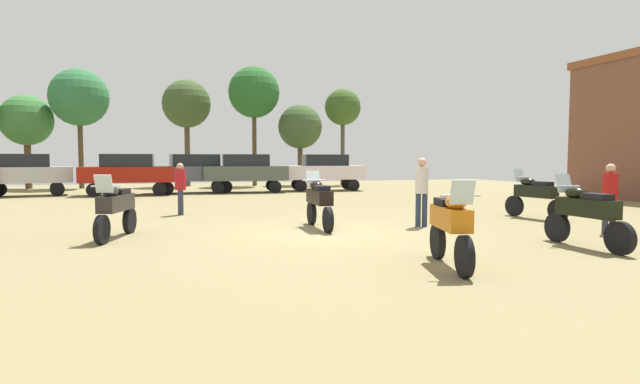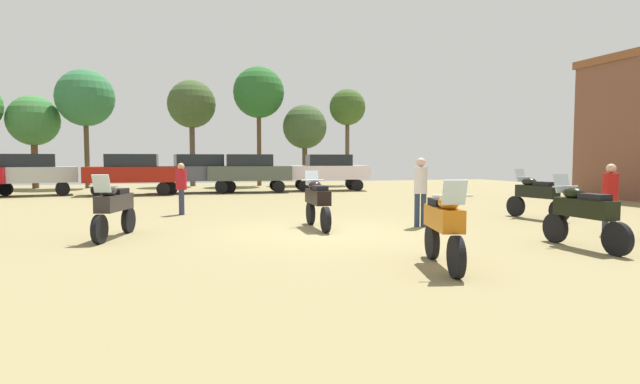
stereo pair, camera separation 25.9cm
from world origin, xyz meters
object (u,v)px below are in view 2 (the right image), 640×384
(car_4, at_px, (199,170))
(motorcycle_2, at_px, (583,213))
(person_1, at_px, (181,185))
(tree_3, at_px, (85,98))
(motorcycle_6, at_px, (536,195))
(car_2, at_px, (249,170))
(car_3, at_px, (28,171))
(tree_5, at_px, (192,105))
(car_1, at_px, (132,171))
(tree_1, at_px, (259,93))
(motorcycle_1, at_px, (444,224))
(person_3, at_px, (421,186))
(car_5, at_px, (329,170))
(tree_2, at_px, (33,121))
(person_2, at_px, (610,193))
(tree_4, at_px, (347,108))
(tree_9, at_px, (305,127))
(motorcycle_3, at_px, (317,200))
(motorcycle_9, at_px, (114,206))

(car_4, bearing_deg, motorcycle_2, -166.04)
(person_1, height_order, tree_3, tree_3)
(motorcycle_6, bearing_deg, car_2, 104.02)
(car_3, distance_m, tree_5, 11.00)
(car_2, distance_m, person_1, 10.63)
(tree_5, bearing_deg, car_1, -113.41)
(car_4, height_order, tree_1, tree_1)
(motorcycle_1, xyz_separation_m, tree_3, (-9.06, 25.81, 4.63))
(car_4, height_order, person_3, car_4)
(car_5, relative_size, tree_2, 0.81)
(motorcycle_6, height_order, car_2, car_2)
(car_1, relative_size, person_2, 2.61)
(car_3, xyz_separation_m, person_1, (6.87, -10.46, -0.21))
(car_3, distance_m, person_3, 19.89)
(car_4, relative_size, tree_4, 0.69)
(motorcycle_6, height_order, tree_1, tree_1)
(tree_4, bearing_deg, car_4, -152.38)
(tree_1, distance_m, tree_9, 3.72)
(car_1, relative_size, car_4, 0.98)
(motorcycle_3, distance_m, tree_9, 21.03)
(motorcycle_6, relative_size, car_1, 0.50)
(car_3, xyz_separation_m, car_5, (14.98, -0.23, 0.00))
(car_4, bearing_deg, tree_3, 40.89)
(car_4, xyz_separation_m, tree_2, (-9.15, 6.68, 2.82))
(person_1, xyz_separation_m, tree_2, (-8.06, 17.07, 3.03))
(car_4, height_order, tree_5, tree_5)
(motorcycle_3, height_order, tree_1, tree_1)
(car_5, xyz_separation_m, tree_3, (-13.23, 6.20, 4.19))
(person_3, bearing_deg, car_4, 127.63)
(motorcycle_3, height_order, motorcycle_9, motorcycle_3)
(car_5, height_order, tree_5, tree_5)
(motorcycle_2, xyz_separation_m, motorcycle_6, (2.51, 4.41, 0.00))
(motorcycle_1, bearing_deg, tree_2, -50.76)
(car_3, bearing_deg, tree_4, -84.56)
(motorcycle_2, height_order, motorcycle_6, motorcycle_6)
(car_3, height_order, tree_3, tree_3)
(person_3, distance_m, tree_5, 22.65)
(tree_1, bearing_deg, motorcycle_6, -76.80)
(motorcycle_2, relative_size, tree_5, 0.33)
(car_1, distance_m, tree_3, 8.50)
(person_2, relative_size, tree_3, 0.24)
(motorcycle_2, relative_size, person_1, 1.34)
(tree_2, relative_size, tree_4, 0.86)
(motorcycle_9, bearing_deg, motorcycle_3, -159.99)
(motorcycle_6, bearing_deg, motorcycle_2, -129.96)
(car_2, distance_m, car_4, 2.61)
(car_3, bearing_deg, motorcycle_9, -171.09)
(motorcycle_2, relative_size, car_1, 0.51)
(car_2, height_order, tree_4, tree_4)
(tree_2, bearing_deg, tree_1, -3.34)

